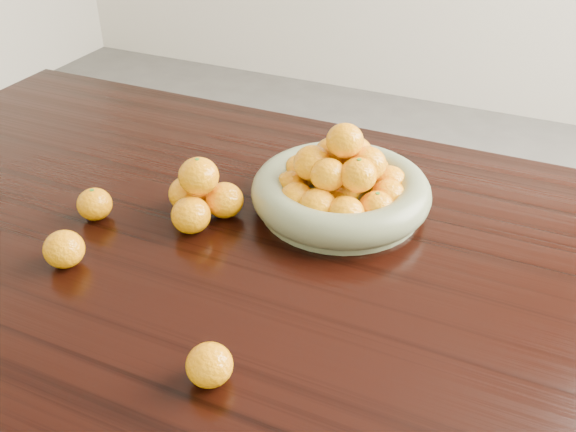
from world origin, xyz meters
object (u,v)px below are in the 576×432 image
at_px(fruit_bowl, 341,187).
at_px(loose_orange_0, 95,204).
at_px(orange_pyramid, 200,196).
at_px(dining_table, 300,292).

bearing_deg(fruit_bowl, loose_orange_0, -151.60).
height_order(fruit_bowl, orange_pyramid, fruit_bowl).
distance_m(dining_table, orange_pyramid, 0.25).
distance_m(orange_pyramid, loose_orange_0, 0.19).
relative_size(dining_table, orange_pyramid, 14.02).
bearing_deg(loose_orange_0, orange_pyramid, 24.20).
bearing_deg(dining_table, orange_pyramid, 174.13).
bearing_deg(dining_table, loose_orange_0, -171.35).
relative_size(fruit_bowl, loose_orange_0, 5.23).
relative_size(dining_table, fruit_bowl, 6.07).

